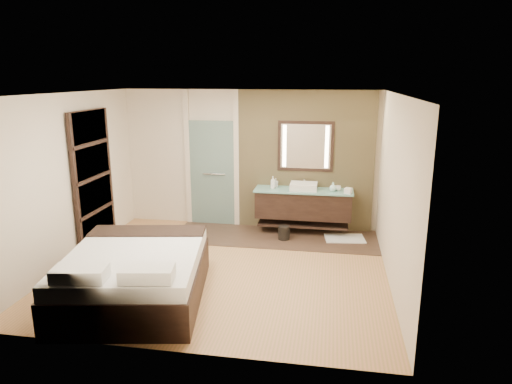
% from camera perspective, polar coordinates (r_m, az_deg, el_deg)
% --- Properties ---
extents(floor, '(5.00, 5.00, 0.00)m').
position_cam_1_polar(floor, '(7.28, -4.01, -9.58)').
color(floor, '#A17B43').
rests_on(floor, ground).
extents(tile_strip, '(3.80, 1.30, 0.01)m').
position_cam_1_polar(tile_strip, '(8.64, 2.37, -5.59)').
color(tile_strip, '#39291F').
rests_on(tile_strip, floor).
extents(stone_wall, '(2.60, 0.08, 2.70)m').
position_cam_1_polar(stone_wall, '(8.84, 6.18, 3.82)').
color(stone_wall, tan).
rests_on(stone_wall, floor).
extents(vanity, '(1.85, 0.55, 0.88)m').
position_cam_1_polar(vanity, '(8.73, 5.93, -1.50)').
color(vanity, black).
rests_on(vanity, stone_wall).
extents(mirror_unit, '(1.06, 0.04, 0.96)m').
position_cam_1_polar(mirror_unit, '(8.74, 6.21, 5.69)').
color(mirror_unit, black).
rests_on(mirror_unit, stone_wall).
extents(frosted_door, '(1.10, 0.12, 2.70)m').
position_cam_1_polar(frosted_door, '(9.16, -5.49, 2.90)').
color(frosted_door, '#9DC6BD').
rests_on(frosted_door, floor).
extents(shoji_partition, '(0.06, 1.20, 2.40)m').
position_cam_1_polar(shoji_partition, '(8.32, -19.64, 1.42)').
color(shoji_partition, black).
rests_on(shoji_partition, floor).
extents(bed, '(2.09, 2.45, 0.84)m').
position_cam_1_polar(bed, '(6.43, -14.84, -10.00)').
color(bed, black).
rests_on(bed, floor).
extents(bath_mat, '(0.78, 0.58, 0.02)m').
position_cam_1_polar(bath_mat, '(8.67, 11.02, -5.71)').
color(bath_mat, white).
rests_on(bath_mat, floor).
extents(waste_bin, '(0.22, 0.22, 0.26)m').
position_cam_1_polar(waste_bin, '(8.46, 3.52, -5.14)').
color(waste_bin, black).
rests_on(waste_bin, floor).
extents(tissue_box, '(0.15, 0.15, 0.10)m').
position_cam_1_polar(tissue_box, '(8.48, 11.45, 0.16)').
color(tissue_box, white).
rests_on(tissue_box, vanity).
extents(soap_bottle_a, '(0.10, 0.10, 0.24)m').
position_cam_1_polar(soap_bottle_a, '(8.64, 2.13, 1.19)').
color(soap_bottle_a, silver).
rests_on(soap_bottle_a, vanity).
extents(soap_bottle_b, '(0.09, 0.09, 0.17)m').
position_cam_1_polar(soap_bottle_b, '(8.81, 2.48, 1.19)').
color(soap_bottle_b, '#B2B2B2').
rests_on(soap_bottle_b, vanity).
extents(soap_bottle_c, '(0.17, 0.17, 0.17)m').
position_cam_1_polar(soap_bottle_c, '(8.59, 9.60, 0.65)').
color(soap_bottle_c, '#BCECE8').
rests_on(soap_bottle_c, vanity).
extents(cup, '(0.12, 0.12, 0.09)m').
position_cam_1_polar(cup, '(8.66, 10.20, 0.48)').
color(cup, white).
rests_on(cup, vanity).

